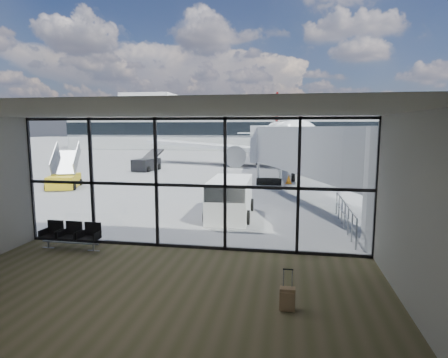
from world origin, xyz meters
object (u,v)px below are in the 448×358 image
(belt_loader, at_px, (147,164))
(mobile_stairs, at_px, (64,179))
(service_van, at_px, (230,198))
(seating_row, at_px, (72,234))
(suitcase, at_px, (287,299))
(airliner, at_px, (282,139))

(belt_loader, xyz_separation_m, mobile_stairs, (-1.69, -11.14, -0.07))
(service_van, relative_size, mobile_stairs, 1.07)
(seating_row, xyz_separation_m, belt_loader, (-6.32, 23.16, 0.15))
(seating_row, bearing_deg, mobile_stairs, 124.79)
(suitcase, xyz_separation_m, airliner, (-0.78, 35.02, 2.59))
(suitcase, distance_m, mobile_stairs, 21.65)
(seating_row, relative_size, service_van, 0.50)
(suitcase, bearing_deg, seating_row, 156.59)
(seating_row, relative_size, mobile_stairs, 0.54)
(mobile_stairs, bearing_deg, airliner, 33.86)
(suitcase, bearing_deg, mobile_stairs, 135.65)
(seating_row, relative_size, belt_loader, 0.47)
(seating_row, bearing_deg, service_van, 50.45)
(suitcase, xyz_separation_m, mobile_stairs, (-15.35, 15.26, 0.31))
(airliner, distance_m, mobile_stairs, 24.66)
(airliner, bearing_deg, seating_row, -106.22)
(seating_row, height_order, suitcase, suitcase)
(seating_row, distance_m, mobile_stairs, 14.44)
(mobile_stairs, bearing_deg, service_van, -47.16)
(belt_loader, bearing_deg, airliner, 40.12)
(suitcase, height_order, airliner, airliner)
(service_van, bearing_deg, airliner, 83.80)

